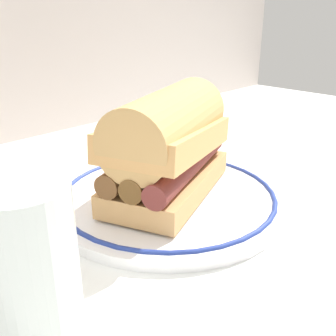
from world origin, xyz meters
TOP-DOWN VIEW (x-y plane):
  - ground_plane at (0.00, 0.00)m, footprint 1.50×1.50m
  - plate at (-0.01, -0.02)m, footprint 0.28×0.28m
  - sausage_sandwich at (-0.01, -0.02)m, footprint 0.21×0.15m
  - drinking_glass at (-0.22, -0.10)m, footprint 0.06×0.06m
  - salt_shaker at (0.11, 0.13)m, footprint 0.03×0.03m

SIDE VIEW (x-z plane):
  - ground_plane at x=0.00m, z-range 0.00..0.00m
  - plate at x=-0.01m, z-range 0.00..0.02m
  - salt_shaker at x=0.11m, z-range 0.00..0.07m
  - drinking_glass at x=-0.22m, z-range -0.01..0.11m
  - sausage_sandwich at x=-0.01m, z-range 0.01..0.14m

